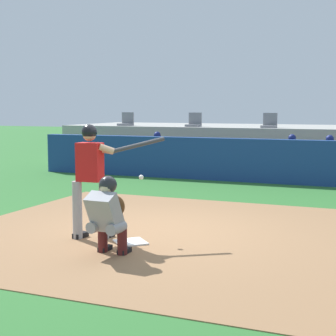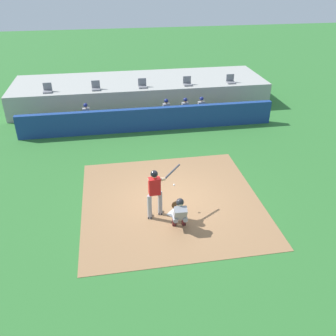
{
  "view_description": "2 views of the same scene",
  "coord_description": "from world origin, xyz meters",
  "px_view_note": "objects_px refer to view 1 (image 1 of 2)",
  "views": [
    {
      "loc": [
        3.52,
        -7.87,
        2.06
      ],
      "look_at": [
        0.0,
        0.7,
        1.0
      ],
      "focal_mm": 56.73,
      "sensor_mm": 36.0,
      "label": 1
    },
    {
      "loc": [
        -1.92,
        -10.63,
        7.58
      ],
      "look_at": [
        0.0,
        0.7,
        1.0
      ],
      "focal_mm": 38.55,
      "sensor_mm": 36.0,
      "label": 2
    }
  ],
  "objects_px": {
    "dugout_player_1": "(291,156)",
    "dugout_player_2": "(329,158)",
    "dugout_player_0": "(156,152)",
    "stadium_seat_0": "(126,122)",
    "stadium_seat_1": "(194,123)",
    "catcher_crouched": "(108,213)",
    "batter_at_plate": "(92,174)",
    "stadium_seat_2": "(269,124)",
    "home_plate": "(131,242)"
  },
  "relations": [
    {
      "from": "home_plate",
      "to": "dugout_player_0",
      "type": "bearing_deg",
      "value": 111.16
    },
    {
      "from": "dugout_player_1",
      "to": "stadium_seat_2",
      "type": "bearing_deg",
      "value": 117.35
    },
    {
      "from": "stadium_seat_0",
      "to": "stadium_seat_2",
      "type": "distance_m",
      "value": 5.2
    },
    {
      "from": "home_plate",
      "to": "dugout_player_1",
      "type": "relative_size",
      "value": 0.34
    },
    {
      "from": "batter_at_plate",
      "to": "stadium_seat_2",
      "type": "height_order",
      "value": "stadium_seat_2"
    },
    {
      "from": "batter_at_plate",
      "to": "catcher_crouched",
      "type": "distance_m",
      "value": 1.08
    },
    {
      "from": "catcher_crouched",
      "to": "dugout_player_2",
      "type": "height_order",
      "value": "dugout_player_2"
    },
    {
      "from": "stadium_seat_0",
      "to": "stadium_seat_2",
      "type": "bearing_deg",
      "value": 0.0
    },
    {
      "from": "dugout_player_0",
      "to": "stadium_seat_0",
      "type": "height_order",
      "value": "stadium_seat_0"
    },
    {
      "from": "home_plate",
      "to": "stadium_seat_1",
      "type": "bearing_deg",
      "value": 104.33
    },
    {
      "from": "home_plate",
      "to": "catcher_crouched",
      "type": "xyz_separation_m",
      "value": [
        0.0,
        -0.7,
        0.59
      ]
    },
    {
      "from": "catcher_crouched",
      "to": "stadium_seat_0",
      "type": "height_order",
      "value": "stadium_seat_0"
    },
    {
      "from": "batter_at_plate",
      "to": "dugout_player_0",
      "type": "xyz_separation_m",
      "value": [
        -2.48,
        8.11,
        -0.36
      ]
    },
    {
      "from": "home_plate",
      "to": "stadium_seat_2",
      "type": "distance_m",
      "value": 10.29
    },
    {
      "from": "dugout_player_0",
      "to": "dugout_player_2",
      "type": "relative_size",
      "value": 1.0
    },
    {
      "from": "home_plate",
      "to": "stadium_seat_1",
      "type": "height_order",
      "value": "stadium_seat_1"
    },
    {
      "from": "dugout_player_2",
      "to": "dugout_player_0",
      "type": "bearing_deg",
      "value": 180.0
    },
    {
      "from": "home_plate",
      "to": "dugout_player_1",
      "type": "bearing_deg",
      "value": 82.64
    },
    {
      "from": "batter_at_plate",
      "to": "catcher_crouched",
      "type": "bearing_deg",
      "value": -47.1
    },
    {
      "from": "home_plate",
      "to": "dugout_player_2",
      "type": "bearing_deg",
      "value": 75.63
    },
    {
      "from": "dugout_player_1",
      "to": "stadium_seat_1",
      "type": "relative_size",
      "value": 2.71
    },
    {
      "from": "catcher_crouched",
      "to": "dugout_player_2",
      "type": "xyz_separation_m",
      "value": [
        2.08,
        8.84,
        0.06
      ]
    },
    {
      "from": "dugout_player_1",
      "to": "dugout_player_2",
      "type": "xyz_separation_m",
      "value": [
        1.03,
        0.0,
        0.0
      ]
    },
    {
      "from": "dugout_player_0",
      "to": "stadium_seat_0",
      "type": "relative_size",
      "value": 2.71
    },
    {
      "from": "dugout_player_1",
      "to": "home_plate",
      "type": "bearing_deg",
      "value": -97.36
    },
    {
      "from": "home_plate",
      "to": "stadium_seat_1",
      "type": "distance_m",
      "value": 10.61
    },
    {
      "from": "dugout_player_2",
      "to": "stadium_seat_0",
      "type": "xyz_separation_m",
      "value": [
        -7.29,
        2.03,
        0.86
      ]
    },
    {
      "from": "dugout_player_2",
      "to": "stadium_seat_1",
      "type": "bearing_deg",
      "value": 156.53
    },
    {
      "from": "dugout_player_1",
      "to": "stadium_seat_1",
      "type": "bearing_deg",
      "value": 150.88
    },
    {
      "from": "stadium_seat_2",
      "to": "catcher_crouched",
      "type": "bearing_deg",
      "value": -89.98
    },
    {
      "from": "batter_at_plate",
      "to": "dugout_player_1",
      "type": "relative_size",
      "value": 1.39
    },
    {
      "from": "catcher_crouched",
      "to": "stadium_seat_0",
      "type": "bearing_deg",
      "value": 115.57
    },
    {
      "from": "home_plate",
      "to": "batter_at_plate",
      "type": "xyz_separation_m",
      "value": [
        -0.67,
        0.03,
        1.01
      ]
    },
    {
      "from": "stadium_seat_2",
      "to": "batter_at_plate",
      "type": "bearing_deg",
      "value": -93.8
    },
    {
      "from": "home_plate",
      "to": "dugout_player_2",
      "type": "height_order",
      "value": "dugout_player_2"
    },
    {
      "from": "home_plate",
      "to": "stadium_seat_2",
      "type": "height_order",
      "value": "stadium_seat_2"
    },
    {
      "from": "dugout_player_2",
      "to": "stadium_seat_1",
      "type": "height_order",
      "value": "stadium_seat_1"
    },
    {
      "from": "home_plate",
      "to": "batter_at_plate",
      "type": "height_order",
      "value": "batter_at_plate"
    },
    {
      "from": "catcher_crouched",
      "to": "dugout_player_1",
      "type": "height_order",
      "value": "dugout_player_1"
    },
    {
      "from": "batter_at_plate",
      "to": "stadium_seat_2",
      "type": "bearing_deg",
      "value": 86.2
    },
    {
      "from": "dugout_player_0",
      "to": "stadium_seat_0",
      "type": "bearing_deg",
      "value": 135.17
    },
    {
      "from": "dugout_player_2",
      "to": "stadium_seat_2",
      "type": "bearing_deg",
      "value": 135.71
    },
    {
      "from": "batter_at_plate",
      "to": "home_plate",
      "type": "bearing_deg",
      "value": -2.81
    },
    {
      "from": "home_plate",
      "to": "dugout_player_2",
      "type": "distance_m",
      "value": 8.43
    },
    {
      "from": "stadium_seat_2",
      "to": "stadium_seat_1",
      "type": "bearing_deg",
      "value": 180.0
    },
    {
      "from": "stadium_seat_1",
      "to": "stadium_seat_2",
      "type": "relative_size",
      "value": 1.0
    },
    {
      "from": "dugout_player_2",
      "to": "stadium_seat_1",
      "type": "relative_size",
      "value": 2.71
    },
    {
      "from": "stadium_seat_0",
      "to": "stadium_seat_1",
      "type": "height_order",
      "value": "same"
    },
    {
      "from": "catcher_crouched",
      "to": "dugout_player_0",
      "type": "bearing_deg",
      "value": 109.65
    },
    {
      "from": "stadium_seat_0",
      "to": "dugout_player_0",
      "type": "bearing_deg",
      "value": -44.83
    }
  ]
}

